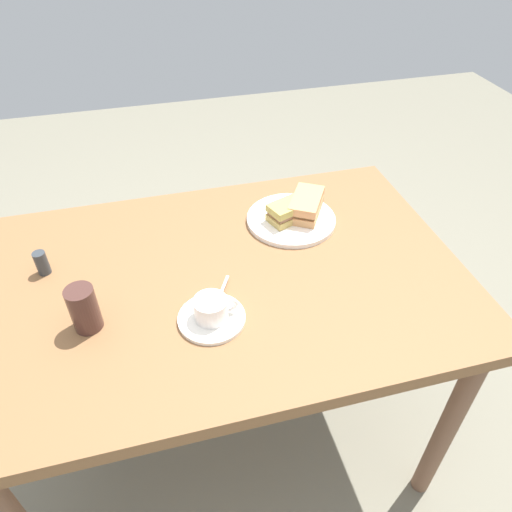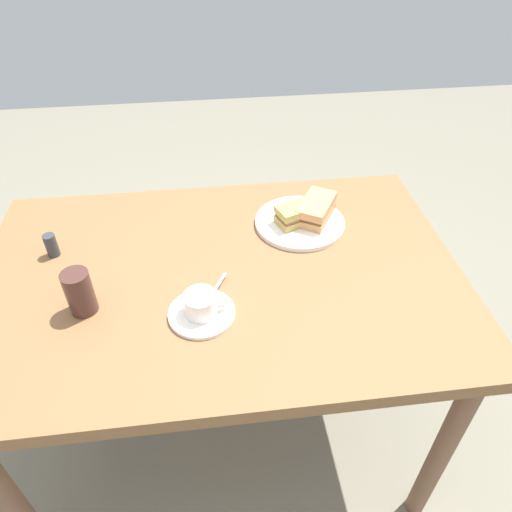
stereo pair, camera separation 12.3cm
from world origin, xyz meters
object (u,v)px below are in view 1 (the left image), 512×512
sandwich_front (288,211)px  coffee_cup (212,308)px  drinking_glass (84,309)px  spoon (221,294)px  coffee_saucer (212,318)px  sandwich_plate (291,219)px  salt_shaker (42,263)px  dining_table (224,298)px  sandwich_back (306,205)px

sandwich_front → coffee_cup: (-0.28, -0.32, -0.00)m
coffee_cup → drinking_glass: 0.28m
spoon → coffee_saucer: bearing=-117.7°
sandwich_plate → coffee_cup: coffee_cup is taller
sandwich_plate → spoon: spoon is taller
spoon → coffee_cup: bearing=-116.6°
coffee_saucer → salt_shaker: 0.47m
sandwich_front → spoon: (-0.25, -0.25, -0.03)m
dining_table → coffee_saucer: size_ratio=7.93×
sandwich_plate → sandwich_back: sandwich_back is taller
spoon → salt_shaker: salt_shaker is taller
sandwich_back → sandwich_plate: bearing=-167.9°
sandwich_plate → coffee_saucer: size_ratio=1.65×
sandwich_back → dining_table: bearing=-147.3°
dining_table → sandwich_front: 0.32m
sandwich_front → coffee_cup: bearing=-131.9°
sandwich_front → spoon: sandwich_front is taller
coffee_cup → spoon: 0.08m
coffee_saucer → spoon: 0.07m
coffee_saucer → spoon: bearing=62.3°
dining_table → spoon: size_ratio=13.44×
sandwich_back → salt_shaker: (-0.73, -0.06, -0.01)m
spoon → drinking_glass: 0.31m
sandwich_back → drinking_glass: bearing=-155.7°
sandwich_back → spoon: bearing=-139.4°
sandwich_plate → drinking_glass: (-0.57, -0.27, 0.05)m
drinking_glass → sandwich_front: bearing=25.3°
coffee_cup → salt_shaker: salt_shaker is taller
coffee_cup → sandwich_plate: bearing=47.5°
sandwich_back → coffee_cup: size_ratio=1.61×
dining_table → drinking_glass: bearing=-164.2°
dining_table → coffee_cup: size_ratio=12.06×
coffee_cup → salt_shaker: size_ratio=1.59×
dining_table → sandwich_back: size_ratio=7.51×
coffee_saucer → coffee_cup: 0.03m
sandwich_back → spoon: sandwich_back is taller
sandwich_plate → spoon: size_ratio=2.80×
sandwich_back → sandwich_front: bearing=-165.7°
sandwich_front → coffee_cup: size_ratio=1.28×
dining_table → coffee_cup: (-0.05, -0.14, 0.12)m
sandwich_plate → coffee_saucer: bearing=-132.7°
sandwich_back → coffee_saucer: bearing=-136.1°
salt_shaker → drinking_glass: 0.25m
sandwich_plate → drinking_glass: 0.63m
sandwich_front → coffee_cup: 0.42m
spoon → drinking_glass: drinking_glass is taller
salt_shaker → sandwich_back: bearing=4.9°
sandwich_front → sandwich_back: (0.06, 0.02, 0.00)m
dining_table → sandwich_back: 0.37m
sandwich_plate → coffee_saucer: (-0.30, -0.32, -0.00)m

